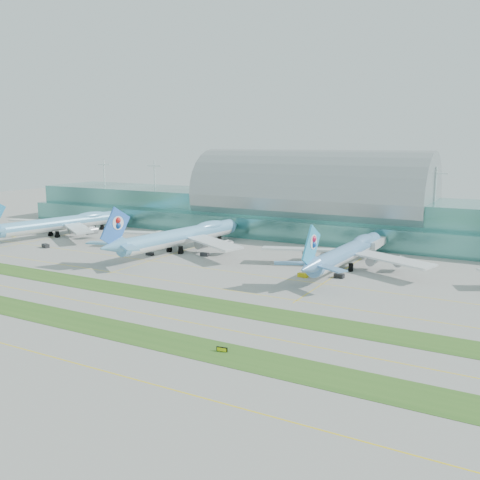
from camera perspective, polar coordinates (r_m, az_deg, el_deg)
The scene contains 18 objects.
ground at distance 167.25m, azimuth -9.23°, elevation -6.02°, with size 700.00×700.00×0.00m, color gray.
terminal at distance 275.23m, azimuth 7.49°, elevation 3.50°, with size 340.00×69.10×36.00m.
grass_strip_near at distance 147.40m, azimuth -16.04°, elevation -8.55°, with size 420.00×12.00×0.08m, color #2D591E.
grass_strip_far at distance 168.74m, azimuth -8.81°, elevation -5.84°, with size 420.00×12.00×0.08m, color #2D591E.
taxiline_a at distance 135.02m, azimuth -22.13°, elevation -10.72°, with size 420.00×0.35×0.01m, color yellow.
taxiline_b at distance 157.02m, azimuth -12.41°, elevation -7.22°, with size 420.00×0.35×0.01m, color yellow.
taxiline_c at distance 181.15m, azimuth -5.71°, elevation -4.65°, with size 420.00×0.35×0.01m, color yellow.
taxiline_d at distance 199.03m, azimuth -2.10°, elevation -3.23°, with size 420.00×0.35×0.01m, color yellow.
airliner_a at distance 285.91m, azimuth -18.52°, elevation 1.78°, with size 68.39×78.63×21.78m.
airliner_b at distance 233.60m, azimuth -6.17°, elevation 0.54°, with size 73.25×83.76×23.07m.
airliner_c at distance 205.08m, azimuth 11.42°, elevation -1.17°, with size 67.36×76.50×21.06m.
gse_a at distance 291.63m, azimuth -23.12°, elevation 0.47°, with size 3.17×1.57×1.60m, color yellow.
gse_b at distance 256.46m, azimuth -20.03°, elevation -0.58°, with size 4.19×2.02×1.66m, color black.
gse_c at distance 227.71m, azimuth -9.60°, elevation -1.46°, with size 3.12×1.81×1.34m, color black.
gse_d at distance 223.29m, azimuth -3.79°, elevation -1.55°, with size 3.56×1.81×1.47m, color black.
gse_e at distance 189.91m, azimuth 6.73°, elevation -3.75°, with size 3.70×1.62×1.38m, color #C3AC0B.
gse_f at distance 190.74m, azimuth 10.53°, elevation -3.77°, with size 3.42×1.97×1.56m, color black.
taxiway_sign_east at distance 123.73m, azimuth -1.94°, elevation -11.59°, with size 2.71×0.65×1.14m.
Camera 1 is at (100.14, -125.48, 46.89)m, focal length 40.00 mm.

